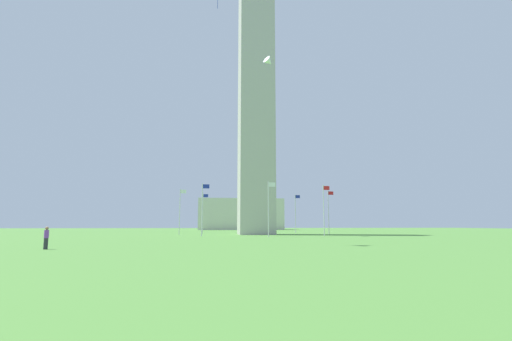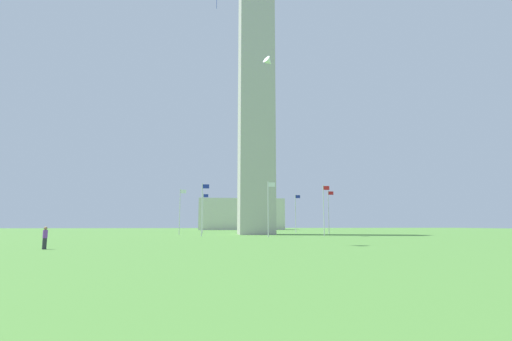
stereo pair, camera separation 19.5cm
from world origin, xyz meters
The scene contains 13 objects.
ground_plane centered at (0.00, 0.00, 0.00)m, with size 260.00×260.00×0.00m, color #477A33.
obelisk_monument centered at (0.00, 0.00, 28.85)m, with size 6.35×6.35×57.71m.
flagpole_n centered at (13.72, 0.00, 4.43)m, with size 1.12×0.14×8.09m.
flagpole_ne centered at (9.72, 9.66, 4.43)m, with size 1.12×0.14×8.09m.
flagpole_e centered at (0.06, 13.66, 4.43)m, with size 1.12×0.14×8.09m.
flagpole_se centered at (-9.60, 9.66, 4.43)m, with size 1.12×0.14×8.09m.
flagpole_s centered at (-13.60, 0.00, 4.43)m, with size 1.12×0.14×8.09m.
flagpole_sw centered at (-9.60, -9.66, 4.43)m, with size 1.12×0.14×8.09m.
flagpole_w centered at (0.06, -13.66, 4.43)m, with size 1.12×0.14×8.09m.
flagpole_nw centered at (9.72, -9.66, 4.43)m, with size 1.12×0.14×8.09m.
person_purple_shirt centered at (-20.57, -39.01, 0.81)m, with size 0.32×0.32×1.63m.
kite_white_delta centered at (1.01, -8.81, 28.99)m, with size 2.32×2.19×2.95m.
distant_building centered at (3.03, 63.99, 5.30)m, with size 29.02×12.12×10.60m.
Camera 1 is at (-9.23, -68.54, 1.77)m, focal length 26.56 mm.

